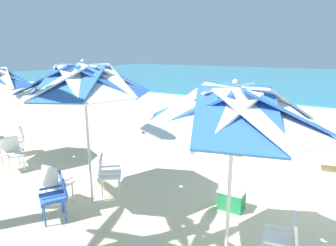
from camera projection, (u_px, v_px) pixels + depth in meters
The scene contains 12 objects.
ground_plane at pixel (318, 188), 6.66m from camera, with size 80.00×80.00×0.00m, color beige.
beach_umbrella_0 at pixel (234, 109), 3.62m from camera, with size 2.34×2.34×2.70m.
plastic_chair_0 at pixel (284, 240), 4.04m from camera, with size 0.54×0.52×0.87m.
beach_umbrella_1 at pixel (84, 81), 5.45m from camera, with size 2.48×2.48×2.88m.
plastic_chair_1 at pixel (56, 182), 5.81m from camera, with size 0.47×0.50×0.87m.
plastic_chair_2 at pixel (56, 194), 5.34m from camera, with size 0.61×0.62×0.87m.
plastic_chair_3 at pixel (107, 172), 6.27m from camera, with size 0.63×0.63×0.87m.
plastic_chair_4 at pixel (16, 139), 8.67m from camera, with size 0.54×0.57×0.87m.
plastic_chair_5 at pixel (12, 152), 7.54m from camera, with size 0.56×0.54×0.87m.
sun_lounger_1 at pixel (328, 151), 8.28m from camera, with size 0.95×2.22×0.62m.
sun_lounger_2 at pixel (234, 138), 9.50m from camera, with size 0.85×2.20×0.62m.
cooler_box at pixel (231, 199), 5.74m from camera, with size 0.50×0.34×0.40m.
Camera 1 is at (0.29, -6.99, 3.03)m, focal length 31.43 mm.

